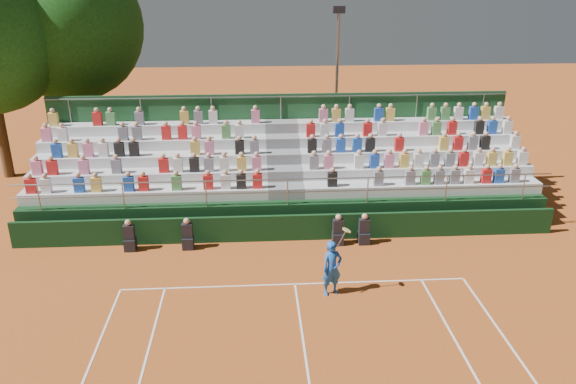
{
  "coord_description": "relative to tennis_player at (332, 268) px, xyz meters",
  "views": [
    {
      "loc": [
        -1.21,
        -15.55,
        9.26
      ],
      "look_at": [
        0.0,
        3.5,
        1.8
      ],
      "focal_mm": 35.0,
      "sensor_mm": 36.0,
      "label": 1
    }
  ],
  "objects": [
    {
      "name": "floodlight_mast",
      "position": [
        2.03,
        13.71,
        3.66
      ],
      "size": [
        0.6,
        0.25,
        7.77
      ],
      "color": "gray",
      "rests_on": "ground"
    },
    {
      "name": "courtside_wall",
      "position": [
        -1.08,
        3.81,
        -0.39
      ],
      "size": [
        20.0,
        0.15,
        1.0
      ],
      "primitive_type": "cube",
      "color": "black",
      "rests_on": "ground"
    },
    {
      "name": "line_officials",
      "position": [
        -2.3,
        3.36,
        -0.41
      ],
      "size": [
        8.83,
        0.4,
        1.19
      ],
      "color": "black",
      "rests_on": "ground"
    },
    {
      "name": "grandstand",
      "position": [
        -1.07,
        7.05,
        0.2
      ],
      "size": [
        20.0,
        5.2,
        4.4
      ],
      "color": "black",
      "rests_on": "ground"
    },
    {
      "name": "tree_east",
      "position": [
        -11.14,
        13.86,
        5.96
      ],
      "size": [
        7.18,
        7.18,
        10.45
      ],
      "color": "#3C2916",
      "rests_on": "ground"
    },
    {
      "name": "tennis_player",
      "position": [
        0.0,
        0.0,
        0.0
      ],
      "size": [
        0.91,
        0.62,
        2.22
      ],
      "color": "blue",
      "rests_on": "ground"
    },
    {
      "name": "ground",
      "position": [
        -1.08,
        0.61,
        -0.89
      ],
      "size": [
        90.0,
        90.0,
        0.0
      ],
      "primitive_type": "plane",
      "color": "#AF501D",
      "rests_on": "ground"
    }
  ]
}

